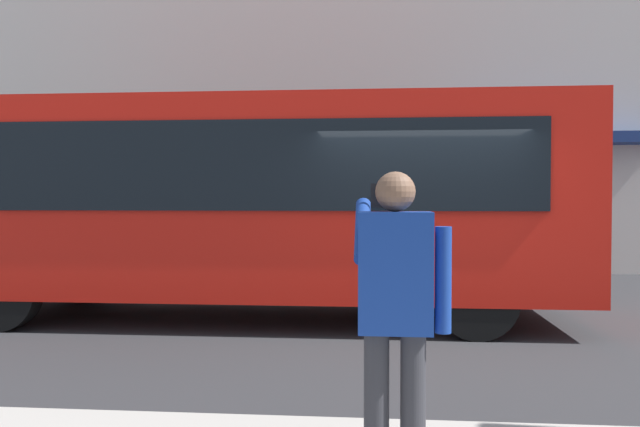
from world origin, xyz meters
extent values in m
plane|color=#2B2B2D|center=(0.00, 0.00, 0.00)|extent=(60.00, 60.00, 0.00)
cube|color=beige|center=(0.00, -6.80, 6.00)|extent=(28.00, 0.80, 12.00)
cube|color=navy|center=(-3.50, -6.20, 3.00)|extent=(4.40, 1.10, 0.24)
cube|color=red|center=(2.34, -0.78, 1.70)|extent=(9.00, 2.50, 2.60)
cube|color=black|center=(2.34, 0.48, 2.10)|extent=(7.60, 0.06, 1.10)
cylinder|color=black|center=(5.34, -1.88, 0.50)|extent=(1.00, 0.28, 1.00)
cylinder|color=black|center=(5.34, 0.32, 0.50)|extent=(1.00, 0.28, 1.00)
cylinder|color=black|center=(-0.66, -1.88, 0.50)|extent=(1.00, 0.28, 1.00)
cylinder|color=black|center=(-0.66, 0.32, 0.50)|extent=(1.00, 0.28, 1.00)
cylinder|color=#2D2D33|center=(0.36, 4.44, 0.56)|extent=(0.14, 0.14, 0.82)
cylinder|color=#2D2D33|center=(0.56, 4.44, 0.56)|extent=(0.14, 0.14, 0.82)
cube|color=navy|center=(0.46, 4.44, 1.30)|extent=(0.40, 0.24, 0.66)
sphere|color=brown|center=(0.46, 4.44, 1.74)|extent=(0.22, 0.22, 0.22)
cylinder|color=navy|center=(0.20, 4.44, 1.26)|extent=(0.09, 0.09, 0.58)
cylinder|color=navy|center=(0.64, 4.28, 1.52)|extent=(0.09, 0.48, 0.37)
cube|color=black|center=(0.56, 4.14, 1.72)|extent=(0.07, 0.01, 0.14)
camera|label=1|loc=(0.59, 7.82, 1.71)|focal=34.55mm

